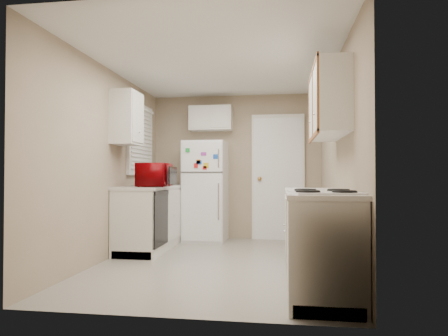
# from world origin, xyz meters

# --- Properties ---
(floor) EXTENTS (3.80, 3.80, 0.00)m
(floor) POSITION_xyz_m (0.00, 0.00, 0.00)
(floor) COLOR #ADA79B
(floor) RESTS_ON ground
(ceiling) EXTENTS (3.80, 3.80, 0.00)m
(ceiling) POSITION_xyz_m (0.00, 0.00, 2.40)
(ceiling) COLOR white
(ceiling) RESTS_ON floor
(wall_left) EXTENTS (3.80, 3.80, 0.00)m
(wall_left) POSITION_xyz_m (-1.40, 0.00, 1.20)
(wall_left) COLOR tan
(wall_left) RESTS_ON floor
(wall_right) EXTENTS (3.80, 3.80, 0.00)m
(wall_right) POSITION_xyz_m (1.40, 0.00, 1.20)
(wall_right) COLOR tan
(wall_right) RESTS_ON floor
(wall_back) EXTENTS (2.80, 2.80, 0.00)m
(wall_back) POSITION_xyz_m (0.00, 1.90, 1.20)
(wall_back) COLOR tan
(wall_back) RESTS_ON floor
(wall_front) EXTENTS (2.80, 2.80, 0.00)m
(wall_front) POSITION_xyz_m (0.00, -1.90, 1.20)
(wall_front) COLOR tan
(wall_front) RESTS_ON floor
(left_counter) EXTENTS (0.60, 1.80, 0.90)m
(left_counter) POSITION_xyz_m (-1.10, 0.90, 0.45)
(left_counter) COLOR silver
(left_counter) RESTS_ON floor
(dishwasher) EXTENTS (0.03, 0.58, 0.72)m
(dishwasher) POSITION_xyz_m (-0.81, 0.30, 0.49)
(dishwasher) COLOR black
(dishwasher) RESTS_ON floor
(sink) EXTENTS (0.54, 0.74, 0.16)m
(sink) POSITION_xyz_m (-1.10, 1.05, 0.86)
(sink) COLOR gray
(sink) RESTS_ON left_counter
(microwave) EXTENTS (0.58, 0.36, 0.37)m
(microwave) POSITION_xyz_m (-0.90, 0.32, 1.05)
(microwave) COLOR #830005
(microwave) RESTS_ON left_counter
(soap_bottle) EXTENTS (0.11, 0.11, 0.21)m
(soap_bottle) POSITION_xyz_m (-1.15, 1.31, 1.00)
(soap_bottle) COLOR silver
(soap_bottle) RESTS_ON left_counter
(window_blinds) EXTENTS (0.10, 0.98, 1.08)m
(window_blinds) POSITION_xyz_m (-1.36, 1.05, 1.60)
(window_blinds) COLOR silver
(window_blinds) RESTS_ON wall_left
(upper_cabinet_left) EXTENTS (0.30, 0.45, 0.70)m
(upper_cabinet_left) POSITION_xyz_m (-1.25, 0.22, 1.80)
(upper_cabinet_left) COLOR silver
(upper_cabinet_left) RESTS_ON wall_left
(refrigerator) EXTENTS (0.67, 0.66, 1.60)m
(refrigerator) POSITION_xyz_m (-0.46, 1.60, 0.80)
(refrigerator) COLOR white
(refrigerator) RESTS_ON floor
(cabinet_over_fridge) EXTENTS (0.70, 0.30, 0.40)m
(cabinet_over_fridge) POSITION_xyz_m (-0.40, 1.75, 2.00)
(cabinet_over_fridge) COLOR silver
(cabinet_over_fridge) RESTS_ON wall_back
(interior_door) EXTENTS (0.86, 0.06, 2.08)m
(interior_door) POSITION_xyz_m (0.70, 1.86, 1.02)
(interior_door) COLOR white
(interior_door) RESTS_ON floor
(right_counter) EXTENTS (0.60, 2.00, 0.90)m
(right_counter) POSITION_xyz_m (1.10, -0.80, 0.45)
(right_counter) COLOR silver
(right_counter) RESTS_ON floor
(stove) EXTENTS (0.60, 0.71, 0.79)m
(stove) POSITION_xyz_m (1.11, -1.38, 0.40)
(stove) COLOR white
(stove) RESTS_ON floor
(upper_cabinet_right) EXTENTS (0.30, 1.20, 0.70)m
(upper_cabinet_right) POSITION_xyz_m (1.25, -0.50, 1.80)
(upper_cabinet_right) COLOR silver
(upper_cabinet_right) RESTS_ON wall_right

